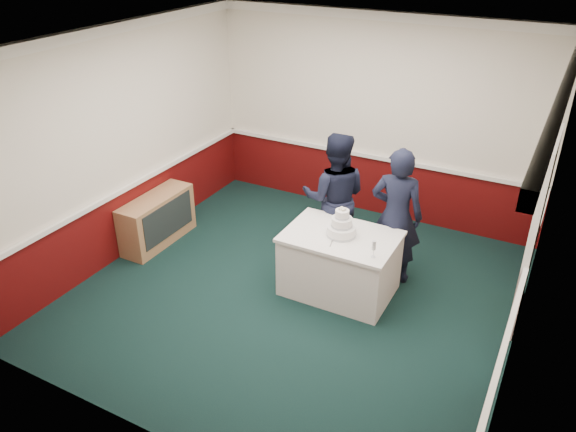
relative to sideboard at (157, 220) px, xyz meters
The scene contains 9 objects.
ground 2.31m from the sideboard, ahead, with size 5.00×5.00×0.00m, color black.
room_shell 2.89m from the sideboard, 10.09° to the left, with size 5.00×5.00×3.00m.
sideboard is the anchor object (origin of this frame).
cake_table 2.73m from the sideboard, ahead, with size 1.32×0.92×0.79m.
wedding_cake 2.78m from the sideboard, ahead, with size 0.35×0.35×0.36m.
cake_knife 2.73m from the sideboard, ahead, with size 0.01×0.22×0.01m, color silver.
champagne_flute 3.28m from the sideboard, ahead, with size 0.05×0.05×0.21m.
person_man 2.52m from the sideboard, 19.00° to the left, with size 0.86×0.67×1.76m, color black.
person_woman 3.31m from the sideboard, 12.22° to the left, with size 0.64×0.42×1.76m, color black.
Camera 1 is at (2.57, -5.04, 4.08)m, focal length 35.00 mm.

